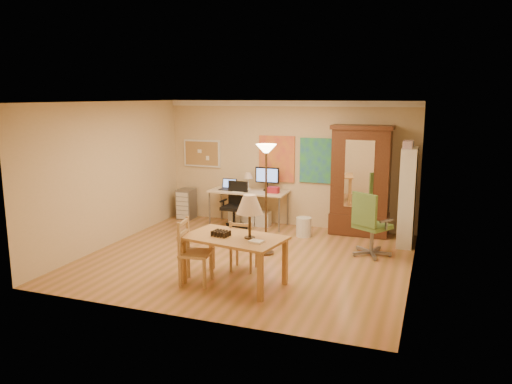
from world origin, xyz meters
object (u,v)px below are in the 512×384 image
(computer_desk, at_px, (251,204))
(armoire, at_px, (360,188))
(office_chair_black, at_px, (235,216))
(office_chair_green, at_px, (370,239))
(dining_table, at_px, (239,228))
(bookshelf, at_px, (407,197))

(computer_desk, distance_m, armoire, 2.40)
(office_chair_black, distance_m, armoire, 2.70)
(armoire, bearing_deg, computer_desk, -178.05)
(computer_desk, relative_size, office_chair_black, 1.69)
(computer_desk, distance_m, office_chair_green, 3.03)
(office_chair_green, height_order, armoire, armoire)
(dining_table, relative_size, office_chair_green, 1.39)
(bookshelf, bearing_deg, armoire, 154.94)
(office_chair_black, bearing_deg, computer_desk, 61.66)
(office_chair_green, relative_size, armoire, 0.52)
(computer_desk, height_order, office_chair_green, computer_desk)
(office_chair_green, distance_m, bookshelf, 1.23)
(computer_desk, xyz_separation_m, office_chair_black, (-0.21, -0.40, -0.20))
(computer_desk, distance_m, bookshelf, 3.34)
(computer_desk, height_order, armoire, armoire)
(dining_table, bearing_deg, bookshelf, 53.65)
(dining_table, relative_size, bookshelf, 0.87)
(armoire, relative_size, bookshelf, 1.20)
(dining_table, distance_m, office_chair_green, 2.72)
(computer_desk, relative_size, armoire, 0.76)
(office_chair_green, distance_m, armoire, 1.56)
(office_chair_green, xyz_separation_m, armoire, (-0.40, 1.36, 0.66))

